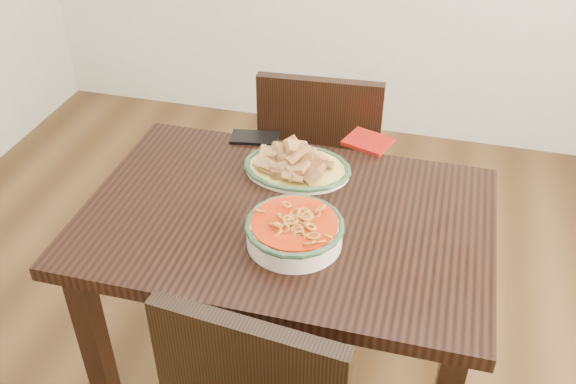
% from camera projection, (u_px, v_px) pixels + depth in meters
% --- Properties ---
extents(floor, '(3.50, 3.50, 0.00)m').
position_uv_depth(floor, '(274.00, 375.00, 2.21)').
color(floor, '#3E2813').
rests_on(floor, ground).
extents(dining_table, '(1.09, 0.73, 0.75)m').
position_uv_depth(dining_table, '(286.00, 246.00, 1.79)').
color(dining_table, black).
rests_on(dining_table, ground).
extents(chair_far, '(0.45, 0.45, 0.89)m').
position_uv_depth(chair_far, '(322.00, 162.00, 2.38)').
color(chair_far, black).
rests_on(chair_far, ground).
extents(fish_plate, '(0.31, 0.24, 0.11)m').
position_uv_depth(fish_plate, '(297.00, 159.00, 1.86)').
color(fish_plate, beige).
rests_on(fish_plate, dining_table).
extents(noodle_bowl, '(0.25, 0.25, 0.08)m').
position_uv_depth(noodle_bowl, '(294.00, 229.00, 1.60)').
color(noodle_bowl, '#EEE1C9').
rests_on(noodle_bowl, dining_table).
extents(smartphone, '(0.16, 0.10, 0.01)m').
position_uv_depth(smartphone, '(255.00, 138.00, 2.03)').
color(smartphone, black).
rests_on(smartphone, dining_table).
extents(napkin, '(0.16, 0.15, 0.01)m').
position_uv_depth(napkin, '(368.00, 141.00, 2.01)').
color(napkin, maroon).
rests_on(napkin, dining_table).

